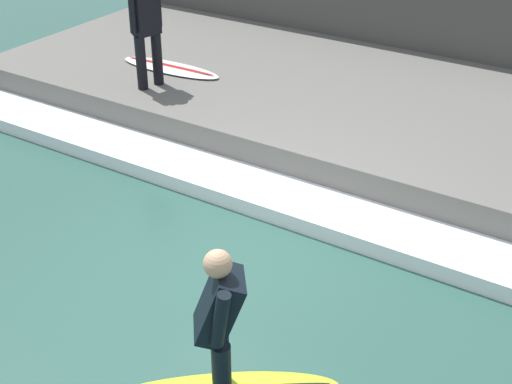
# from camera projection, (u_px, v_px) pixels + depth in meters

# --- Properties ---
(ground_plane) EXTENTS (28.00, 28.00, 0.00)m
(ground_plane) POSITION_uv_depth(u_px,v_px,m) (228.00, 271.00, 7.64)
(ground_plane) COLOR #2D564C
(concrete_ledge) EXTENTS (4.40, 12.62, 0.54)m
(concrete_ledge) POSITION_uv_depth(u_px,v_px,m) (384.00, 116.00, 10.47)
(concrete_ledge) COLOR #66635E
(concrete_ledge) RESTS_ON ground_plane
(back_wall) EXTENTS (0.50, 13.25, 1.99)m
(back_wall) POSITION_uv_depth(u_px,v_px,m) (447.00, 25.00, 11.89)
(back_wall) COLOR #474442
(back_wall) RESTS_ON ground_plane
(wave_foam_crest) EXTENTS (0.82, 11.99, 0.20)m
(wave_foam_crest) POSITION_uv_depth(u_px,v_px,m) (295.00, 204.00, 8.65)
(wave_foam_crest) COLOR white
(wave_foam_crest) RESTS_ON ground_plane
(surfer_riding) EXTENTS (0.56, 0.57, 1.45)m
(surfer_riding) POSITION_uv_depth(u_px,v_px,m) (219.00, 318.00, 5.65)
(surfer_riding) COLOR black
(surfer_riding) RESTS_ON surfboard_riding
(surfer_waiting_far) EXTENTS (0.52, 0.32, 1.59)m
(surfer_waiting_far) POSITION_uv_depth(u_px,v_px,m) (147.00, 28.00, 10.30)
(surfer_waiting_far) COLOR black
(surfer_waiting_far) RESTS_ON concrete_ledge
(surfboard_waiting_far) EXTENTS (0.55, 1.83, 0.07)m
(surfboard_waiting_far) POSITION_uv_depth(u_px,v_px,m) (170.00, 68.00, 11.35)
(surfboard_waiting_far) COLOR white
(surfboard_waiting_far) RESTS_ON concrete_ledge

